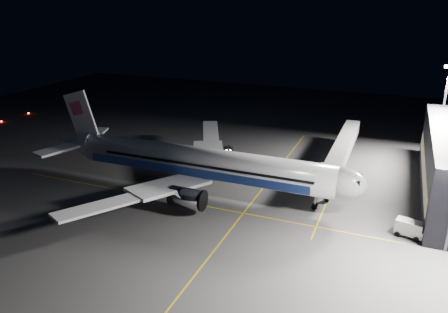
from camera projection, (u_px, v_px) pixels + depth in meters
name	position (u px, v px, depth m)	size (l,w,h in m)	color
ground	(203.00, 190.00, 80.40)	(200.00, 200.00, 0.00)	#4C4C4F
guide_line_main	(255.00, 199.00, 76.86)	(0.25, 80.00, 0.01)	gold
guide_line_cross	(189.00, 203.00, 75.19)	(70.00, 0.25, 0.01)	gold
guide_line_side	(333.00, 187.00, 81.30)	(0.25, 40.00, 0.01)	gold
airliner	(197.00, 163.00, 79.00)	(61.48, 54.22, 16.64)	silver
jet_bridge	(341.00, 151.00, 86.71)	(3.60, 34.40, 6.30)	#B2B2B7
floodlight_mast_north	(444.00, 105.00, 89.75)	(2.40, 0.68, 20.70)	#59595E
service_truck	(412.00, 229.00, 64.10)	(5.25, 3.04, 2.53)	silver
baggage_tug	(228.00, 149.00, 99.56)	(2.53, 2.31, 1.49)	black
safety_cone_a	(203.00, 171.00, 88.33)	(0.37, 0.37, 0.55)	#FE610A
safety_cone_b	(220.00, 178.00, 84.47)	(0.45, 0.45, 0.68)	#FE610A
safety_cone_c	(187.00, 165.00, 91.19)	(0.44, 0.44, 0.67)	#FE610A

